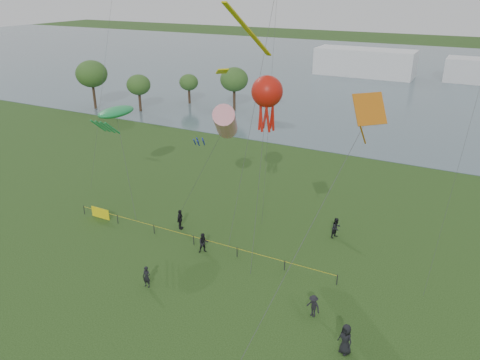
% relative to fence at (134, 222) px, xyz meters
% --- Properties ---
extents(lake, '(400.00, 120.00, 0.08)m').
position_rel_fence_xyz_m(lake, '(11.93, 87.02, -0.53)').
color(lake, slate).
rests_on(lake, ground_plane).
extents(pavilion_left, '(22.00, 8.00, 6.00)m').
position_rel_fence_xyz_m(pavilion_left, '(-0.07, 82.02, 2.45)').
color(pavilion_left, white).
rests_on(pavilion_left, ground_plane).
extents(trees, '(26.49, 14.72, 8.07)m').
position_rel_fence_xyz_m(trees, '(-23.94, 34.60, 4.62)').
color(trees, '#372619').
rests_on(trees, ground_plane).
extents(fence, '(24.07, 0.07, 1.05)m').
position_rel_fence_xyz_m(fence, '(0.00, 0.00, 0.00)').
color(fence, black).
rests_on(fence, ground_plane).
extents(spectator_a, '(1.02, 1.01, 1.66)m').
position_rel_fence_xyz_m(spectator_a, '(7.44, -0.60, 0.28)').
color(spectator_a, black).
rests_on(spectator_a, ground_plane).
extents(spectator_b, '(1.14, 0.89, 1.55)m').
position_rel_fence_xyz_m(spectator_b, '(17.72, -3.99, 0.22)').
color(spectator_b, black).
rests_on(spectator_b, ground_plane).
extents(spectator_c, '(0.66, 1.13, 1.80)m').
position_rel_fence_xyz_m(spectator_c, '(3.62, 1.74, 0.34)').
color(spectator_c, black).
rests_on(spectator_c, ground_plane).
extents(spectator_d, '(1.13, 0.99, 1.94)m').
position_rel_fence_xyz_m(spectator_d, '(20.42, -6.21, 0.41)').
color(spectator_d, black).
rests_on(spectator_d, ground_plane).
extents(spectator_f, '(0.62, 0.43, 1.60)m').
position_rel_fence_xyz_m(spectator_f, '(6.30, -6.35, 0.25)').
color(spectator_f, black).
rests_on(spectator_f, ground_plane).
extents(spectator_g, '(0.97, 1.07, 1.78)m').
position_rel_fence_xyz_m(spectator_g, '(16.06, 6.54, 0.34)').
color(spectator_g, black).
rests_on(spectator_g, ground_plane).
extents(kite_windsock, '(6.82, 5.09, 11.26)m').
position_rel_fence_xyz_m(kite_windsock, '(6.78, 4.36, 8.79)').
color(kite_windsock, '#3F3F42').
extents(kite_creature, '(4.85, 4.96, 9.32)m').
position_rel_fence_xyz_m(kite_creature, '(-4.51, 4.04, 8.32)').
color(kite_creature, '#3F3F42').
extents(kite_octopus, '(2.28, 5.53, 13.74)m').
position_rel_fence_xyz_m(kite_octopus, '(11.14, 2.76, 11.97)').
color(kite_octopus, '#3F3F42').
extents(kite_delta, '(4.82, 13.40, 15.04)m').
position_rel_fence_xyz_m(kite_delta, '(20.15, -6.53, 13.15)').
color(kite_delta, '#3F3F42').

